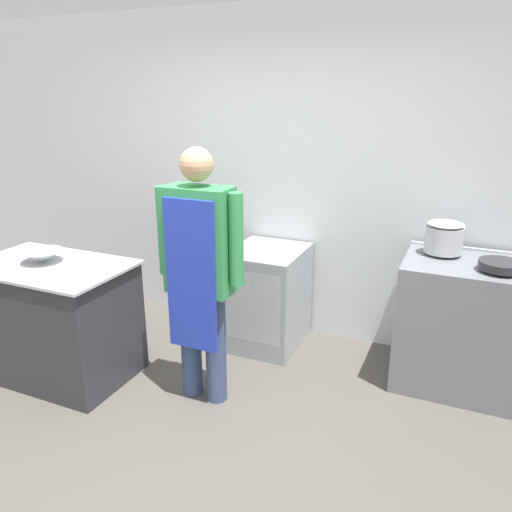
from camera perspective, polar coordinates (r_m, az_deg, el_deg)
name	(u,v)px	position (r m, az deg, el deg)	size (l,w,h in m)	color
ground_plane	(170,464)	(3.14, -9.80, -22.39)	(14.00, 14.00, 0.00)	#4C4742
wall_back	(292,178)	(4.20, 4.11, 8.90)	(8.00, 0.05, 2.70)	silver
prep_counter	(56,320)	(3.99, -21.92, -6.77)	(1.14, 0.72, 0.87)	#2D2D33
stove	(462,325)	(3.84, 22.49, -7.29)	(0.86, 0.65, 0.95)	slate
fridge_unit	(267,297)	(4.14, 1.28, -4.71)	(0.57, 0.66, 0.82)	#93999E
person_cook	(200,265)	(3.22, -6.46, -1.02)	(0.61, 0.24, 1.72)	#38476B
mixing_bowl	(42,256)	(3.88, -23.23, -0.05)	(0.30, 0.30, 0.09)	#B2B5BC
stock_pot	(444,237)	(3.75, 20.72, 2.09)	(0.26, 0.26, 0.23)	#B2B5BC
saute_pan	(500,265)	(3.56, 26.15, -0.95)	(0.27, 0.27, 0.05)	#262628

